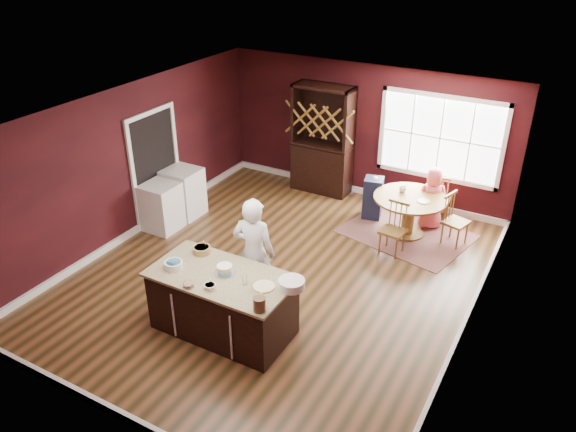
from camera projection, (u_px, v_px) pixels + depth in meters
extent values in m
plane|color=brown|center=(278.00, 274.00, 9.14)|extent=(7.00, 7.00, 0.00)
plane|color=white|center=(277.00, 114.00, 7.87)|extent=(7.00, 7.00, 0.00)
plane|color=#3A0E10|center=(366.00, 132.00, 11.20)|extent=(6.00, 0.00, 6.00)
plane|color=#3A0E10|center=(108.00, 331.00, 5.81)|extent=(6.00, 0.00, 6.00)
plane|color=#3A0E10|center=(129.00, 163.00, 9.80)|extent=(0.00, 7.00, 7.00)
plane|color=#3A0E10|center=(479.00, 251.00, 7.21)|extent=(0.00, 7.00, 7.00)
cube|color=black|center=(223.00, 306.00, 7.72)|extent=(1.88, 0.95, 0.83)
cube|color=#C3B78C|center=(221.00, 276.00, 7.49)|extent=(1.96, 1.03, 0.04)
cylinder|color=olive|center=(406.00, 233.00, 10.29)|extent=(0.61, 0.61, 0.04)
cylinder|color=olive|center=(408.00, 217.00, 10.13)|extent=(0.22, 0.22, 0.67)
cylinder|color=olive|center=(410.00, 198.00, 9.96)|extent=(1.30, 1.30, 0.04)
imported|color=silver|center=(254.00, 253.00, 8.05)|extent=(0.71, 0.54, 1.75)
cylinder|color=silver|center=(174.00, 265.00, 7.62)|extent=(0.25, 0.25, 0.10)
cylinder|color=brown|center=(202.00, 250.00, 7.96)|extent=(0.26, 0.26, 0.10)
cylinder|color=white|center=(188.00, 285.00, 7.23)|extent=(0.15, 0.15, 0.05)
cylinder|color=beige|center=(210.00, 286.00, 7.20)|extent=(0.16, 0.16, 0.06)
cylinder|color=silver|center=(245.00, 280.00, 7.26)|extent=(0.07, 0.07, 0.14)
cylinder|color=#FBE3A5|center=(264.00, 286.00, 7.24)|extent=(0.29, 0.29, 0.02)
cylinder|color=white|center=(292.00, 284.00, 7.20)|extent=(0.35, 0.35, 0.12)
cylinder|color=brown|center=(259.00, 304.00, 6.77)|extent=(0.16, 0.16, 0.19)
cube|color=brown|center=(406.00, 234.00, 10.30)|extent=(2.44, 2.07, 0.01)
imported|color=#E95864|center=(432.00, 198.00, 10.27)|extent=(0.69, 0.60, 1.18)
cylinder|color=beige|center=(424.00, 201.00, 9.79)|extent=(0.22, 0.22, 0.02)
imported|color=silver|center=(403.00, 189.00, 10.11)|extent=(0.13, 0.13, 0.10)
cube|color=#442715|center=(323.00, 140.00, 11.44)|extent=(1.23, 0.51, 2.25)
cube|color=white|center=(161.00, 207.00, 10.28)|extent=(0.61, 0.59, 0.89)
cube|color=white|center=(183.00, 192.00, 10.76)|extent=(0.65, 0.63, 0.94)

